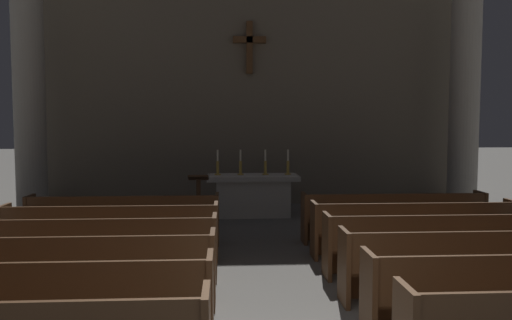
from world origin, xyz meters
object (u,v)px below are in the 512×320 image
at_px(pew_left_row_2, 38,304).
at_px(column_left_third, 28,66).
at_px(pew_left_row_6, 124,220).
at_px(candlestick_inner_right, 265,167).
at_px(pew_right_row_6, 393,217).
at_px(pew_left_row_5, 111,233).
at_px(lectern, 199,202).
at_px(pew_left_row_3, 71,272).
at_px(candlestick_inner_left, 241,167).
at_px(pew_right_row_5, 414,229).
at_px(pew_right_row_3, 477,265).
at_px(column_right_third, 465,68).
at_px(pew_left_row_4, 94,249).
at_px(pew_right_row_4, 441,244).
at_px(altar, 253,194).
at_px(candlestick_outer_right, 288,167).
at_px(candlestick_outer_left, 218,167).

relative_size(pew_left_row_2, column_left_third, 0.47).
bearing_deg(pew_left_row_6, candlestick_inner_right, 44.88).
bearing_deg(pew_right_row_6, pew_left_row_5, -167.78).
xyz_separation_m(pew_left_row_5, pew_left_row_6, (0.00, 1.10, 0.00)).
relative_size(pew_left_row_6, lectern, 3.02).
distance_m(pew_left_row_3, candlestick_inner_left, 6.54).
bearing_deg(pew_right_row_5, pew_left_row_3, -156.58).
relative_size(pew_right_row_3, lectern, 3.02).
bearing_deg(pew_right_row_5, column_left_third, 151.93).
xyz_separation_m(pew_right_row_5, candlestick_inner_right, (-2.23, 3.92, 0.72)).
bearing_deg(pew_left_row_2, pew_right_row_6, 40.90).
relative_size(pew_left_row_5, lectern, 3.02).
xyz_separation_m(pew_left_row_3, lectern, (1.28, 4.91, 0.07)).
xyz_separation_m(pew_left_row_6, column_right_third, (7.85, 3.09, 3.14)).
xyz_separation_m(pew_left_row_4, pew_right_row_3, (5.06, -1.10, 0.00)).
bearing_deg(candlestick_inner_left, pew_right_row_4, -60.54).
xyz_separation_m(pew_left_row_3, pew_right_row_3, (5.06, 0.00, 0.00)).
bearing_deg(column_left_third, pew_right_row_3, -39.10).
bearing_deg(altar, pew_left_row_2, -109.36).
distance_m(candlestick_inner_left, lectern, 1.66).
bearing_deg(pew_right_row_3, pew_left_row_4, 167.78).
distance_m(pew_left_row_3, pew_left_row_6, 3.29).
relative_size(pew_left_row_2, lectern, 3.02).
relative_size(pew_left_row_3, candlestick_inner_right, 5.73).
height_order(pew_left_row_3, candlestick_inner_left, candlestick_inner_left).
bearing_deg(pew_right_row_5, pew_left_row_2, -146.99).
xyz_separation_m(candlestick_inner_left, candlestick_outer_right, (1.15, 0.00, 0.00)).
height_order(pew_left_row_3, pew_right_row_6, same).
bearing_deg(candlestick_outer_right, column_left_third, 177.48).
distance_m(column_right_third, altar, 6.16).
bearing_deg(candlestick_outer_right, candlestick_inner_left, 180.00).
distance_m(pew_left_row_3, altar, 6.61).
distance_m(pew_right_row_4, candlestick_inner_left, 5.80).
height_order(pew_left_row_4, altar, altar).
distance_m(pew_left_row_4, pew_right_row_6, 5.52).
bearing_deg(column_right_third, pew_left_row_3, -140.90).
distance_m(altar, lectern, 1.73).
distance_m(pew_left_row_5, pew_right_row_4, 5.18).
distance_m(column_right_third, candlestick_inner_left, 6.12).
distance_m(pew_left_row_3, candlestick_inner_right, 6.77).
xyz_separation_m(pew_left_row_3, candlestick_outer_right, (3.38, 6.11, 0.72)).
bearing_deg(pew_right_row_4, candlestick_inner_right, 114.00).
height_order(pew_left_row_2, pew_left_row_3, same).
relative_size(pew_left_row_2, candlestick_outer_left, 5.73).
distance_m(pew_right_row_4, candlestick_inner_right, 5.53).
height_order(pew_right_row_3, candlestick_inner_left, candlestick_inner_left).
height_order(pew_left_row_6, column_right_third, column_right_third).
xyz_separation_m(pew_left_row_5, pew_right_row_5, (5.06, 0.00, 0.00)).
height_order(pew_left_row_4, lectern, lectern).
relative_size(pew_left_row_2, candlestick_inner_left, 5.73).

